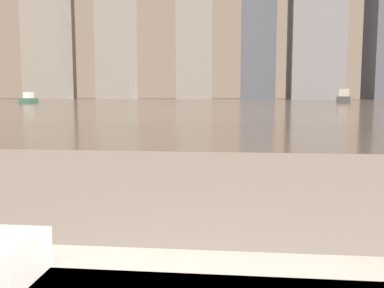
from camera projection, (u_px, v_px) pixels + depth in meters
name	position (u px, v px, depth m)	size (l,w,h in m)	color
harbor_water	(234.00, 102.00, 61.22)	(180.00, 110.00, 0.01)	gray
harbor_boat_1	(29.00, 99.00, 51.81)	(1.75, 3.70, 1.33)	#335647
harbor_boat_2	(344.00, 98.00, 54.46)	(2.79, 5.00, 1.78)	#4C4C51
skyline_tower_1	(116.00, 10.00, 117.24)	(9.21, 10.34, 48.86)	gray
skyline_tower_2	(195.00, 28.00, 115.58)	(9.44, 7.88, 38.33)	gray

